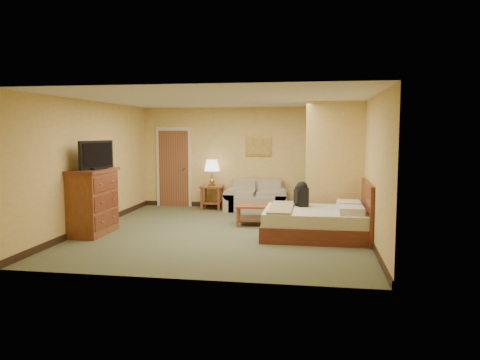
% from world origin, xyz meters
% --- Properties ---
extents(floor, '(6.00, 6.00, 0.00)m').
position_xyz_m(floor, '(0.00, 0.00, 0.00)').
color(floor, '#4E5436').
rests_on(floor, ground).
extents(ceiling, '(6.00, 6.00, 0.00)m').
position_xyz_m(ceiling, '(0.00, 0.00, 2.60)').
color(ceiling, white).
rests_on(ceiling, back_wall).
extents(back_wall, '(5.50, 0.02, 2.60)m').
position_xyz_m(back_wall, '(0.00, 3.00, 1.30)').
color(back_wall, tan).
rests_on(back_wall, floor).
extents(left_wall, '(0.02, 6.00, 2.60)m').
position_xyz_m(left_wall, '(-2.75, 0.00, 1.30)').
color(left_wall, tan).
rests_on(left_wall, floor).
extents(right_wall, '(0.02, 6.00, 2.60)m').
position_xyz_m(right_wall, '(2.75, 0.00, 1.30)').
color(right_wall, tan).
rests_on(right_wall, floor).
extents(partition, '(1.20, 0.15, 2.60)m').
position_xyz_m(partition, '(2.15, 0.93, 1.30)').
color(partition, tan).
rests_on(partition, floor).
extents(door, '(0.94, 0.16, 2.10)m').
position_xyz_m(door, '(-1.95, 2.96, 1.03)').
color(door, beige).
rests_on(door, floor).
extents(baseboard, '(5.50, 0.02, 0.12)m').
position_xyz_m(baseboard, '(0.00, 2.99, 0.06)').
color(baseboard, black).
rests_on(baseboard, floor).
extents(loveseat, '(1.56, 0.73, 0.79)m').
position_xyz_m(loveseat, '(0.30, 2.57, 0.26)').
color(loveseat, gray).
rests_on(loveseat, floor).
extents(side_table, '(0.55, 0.55, 0.60)m').
position_xyz_m(side_table, '(-0.85, 2.65, 0.40)').
color(side_table, brown).
rests_on(side_table, floor).
extents(table_lamp, '(0.40, 0.40, 0.66)m').
position_xyz_m(table_lamp, '(-0.85, 2.65, 1.10)').
color(table_lamp, '#A77F3D').
rests_on(table_lamp, side_table).
extents(coffee_table, '(0.74, 0.74, 0.43)m').
position_xyz_m(coffee_table, '(0.43, 0.82, 0.31)').
color(coffee_table, brown).
rests_on(coffee_table, floor).
extents(wall_picture, '(0.66, 0.04, 0.51)m').
position_xyz_m(wall_picture, '(0.30, 2.97, 1.60)').
color(wall_picture, '#B78E3F').
rests_on(wall_picture, back_wall).
extents(dresser, '(0.62, 1.19, 1.27)m').
position_xyz_m(dresser, '(-2.47, -0.59, 0.64)').
color(dresser, brown).
rests_on(dresser, floor).
extents(tv, '(0.31, 0.88, 0.55)m').
position_xyz_m(tv, '(-2.38, -0.59, 1.52)').
color(tv, black).
rests_on(tv, dresser).
extents(bed, '(1.95, 1.64, 1.06)m').
position_xyz_m(bed, '(1.82, -0.12, 0.29)').
color(bed, '#552013').
rests_on(bed, floor).
extents(backpack, '(0.28, 0.33, 0.49)m').
position_xyz_m(backpack, '(1.50, 0.24, 0.78)').
color(backpack, black).
rests_on(backpack, bed).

